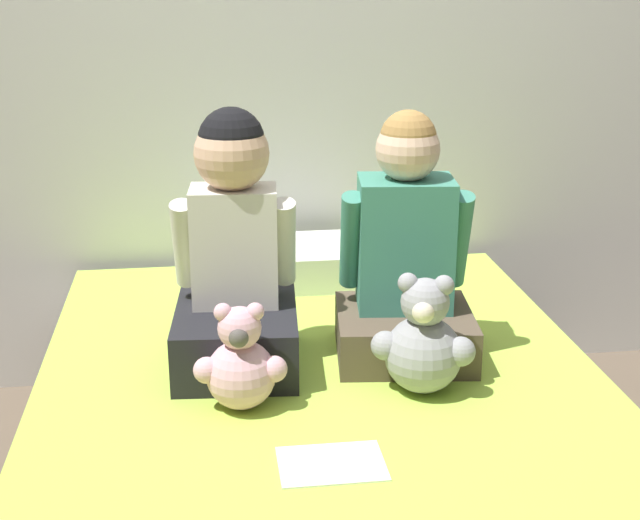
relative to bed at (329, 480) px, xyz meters
The scene contains 8 objects.
wall_behind_bed 1.49m from the bed, 90.00° to the left, with size 8.00×0.06×2.50m.
bed is the anchor object (origin of this frame).
child_on_left 0.56m from the bed, 130.07° to the left, with size 0.32×0.37×0.63m.
child_on_right 0.56m from the bed, 46.27° to the left, with size 0.36×0.34×0.61m.
teddy_bear_held_by_left_child 0.37m from the bed, behind, with size 0.21×0.16×0.25m.
teddy_bear_held_by_right_child 0.40m from the bed, ahead, with size 0.23×0.18×0.28m.
pillow_at_headboard 0.85m from the bed, 90.00° to the left, with size 0.49×0.31×0.11m.
sign_card 0.36m from the bed, 97.16° to the right, with size 0.21×0.15×0.00m.
Camera 1 is at (-0.26, -1.80, 1.37)m, focal length 50.00 mm.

